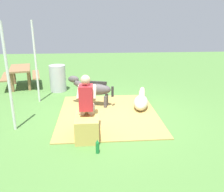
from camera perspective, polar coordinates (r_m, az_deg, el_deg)
ground_plane at (r=6.23m, az=0.50°, el=-5.02°), size 24.00×24.00×0.00m
hay_patch at (r=6.38m, az=-0.91°, el=-4.32°), size 3.05×2.61×0.02m
hay_bale at (r=5.12m, az=-6.07°, el=-7.44°), size 0.77×0.49×0.50m
person_seated at (r=5.08m, az=-6.16°, el=-1.35°), size 0.67×0.43×1.38m
pony_standing at (r=6.81m, az=-4.52°, el=1.74°), size 0.57×1.32×0.89m
pony_lying at (r=6.85m, az=7.05°, el=-1.24°), size 1.36×0.60×0.42m
soda_bottle at (r=4.60m, az=-3.53°, el=-12.14°), size 0.07×0.07×0.29m
water_barrel at (r=8.51m, az=-12.99°, el=4.21°), size 0.56×0.56×0.92m
tent_pole_left at (r=5.61m, az=-23.80°, el=3.82°), size 0.06×0.06×2.42m
tent_pole_right at (r=7.40m, az=-17.98°, el=7.66°), size 0.06×0.06×2.42m
picnic_bench at (r=9.39m, az=-21.28°, el=5.45°), size 1.76×1.61×0.75m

